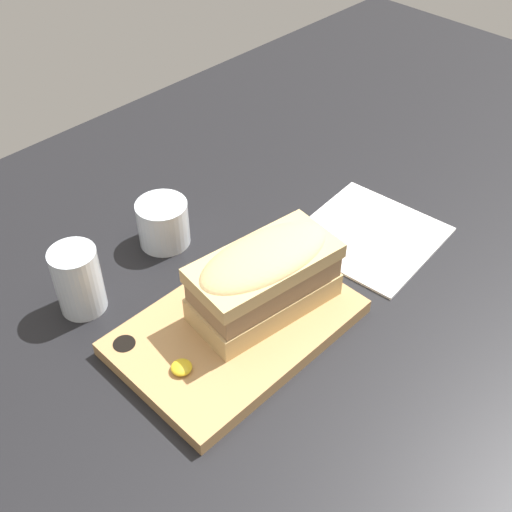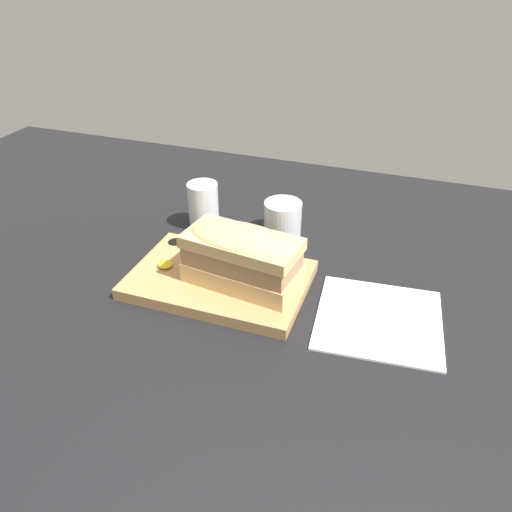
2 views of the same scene
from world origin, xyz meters
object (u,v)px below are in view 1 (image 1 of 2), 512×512
object	(u,v)px
napkin	(369,235)
water_glass	(79,284)
serving_board	(236,327)
wine_glass	(163,225)
sandwich	(265,276)

from	to	relation	value
napkin	water_glass	bearing A→B (deg)	154.43
serving_board	wine_glass	size ratio (longest dim) A/B	3.96
serving_board	water_glass	bearing A→B (deg)	121.57
serving_board	napkin	distance (cm)	27.40
wine_glass	napkin	world-z (taller)	wine_glass
water_glass	napkin	xyz separation A→B (cm)	(38.34, -18.35, -3.95)
sandwich	wine_glass	world-z (taller)	sandwich
serving_board	napkin	xyz separation A→B (cm)	(27.39, -0.52, -0.82)
water_glass	serving_board	bearing A→B (deg)	-58.43
wine_glass	sandwich	bearing A→B (deg)	-91.51
serving_board	wine_glass	bearing A→B (deg)	75.98
water_glass	wine_glass	size ratio (longest dim) A/B	1.27
sandwich	napkin	distance (cm)	23.94
serving_board	water_glass	world-z (taller)	water_glass
sandwich	water_glass	bearing A→B (deg)	130.06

